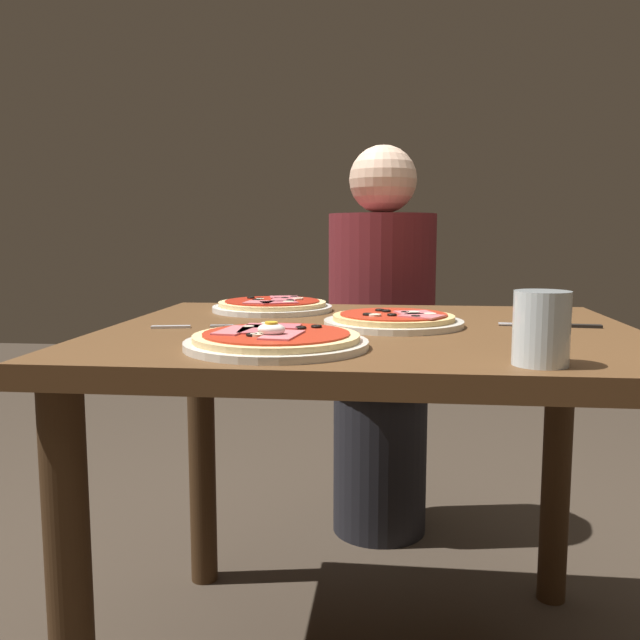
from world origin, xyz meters
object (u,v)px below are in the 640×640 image
pizza_across_left (273,306)px  diner_person (381,353)px  dining_table (370,390)px  pizza_foreground (276,340)px  pizza_across_right (394,320)px  fork (186,327)px  water_glass_near (541,333)px  knife (557,325)px

pizza_across_left → diner_person: size_ratio=0.24×
dining_table → pizza_foreground: pizza_foreground is taller
pizza_across_right → fork: pizza_across_right is taller
dining_table → pizza_across_right: 0.15m
fork → pizza_foreground: bearing=-44.0°
dining_table → pizza_across_right: bearing=33.1°
water_glass_near → dining_table: bearing=125.6°
pizza_across_right → water_glass_near: 0.43m
pizza_foreground → diner_person: bearing=81.3°
dining_table → pizza_foreground: (-0.14, -0.25, 0.14)m
pizza_across_left → knife: pizza_across_left is taller
knife → diner_person: 0.79m
pizza_across_left → knife: (0.61, -0.21, -0.01)m
pizza_across_right → fork: 0.41m
pizza_foreground → diner_person: (0.15, 0.98, -0.19)m
pizza_across_left → water_glass_near: size_ratio=2.71×
dining_table → pizza_foreground: size_ratio=3.44×
water_glass_near → diner_person: diner_person is taller
pizza_across_left → diner_person: bearing=62.2°
pizza_foreground → fork: (-0.21, 0.21, -0.01)m
pizza_across_left → pizza_across_right: same height
pizza_across_right → water_glass_near: (0.20, -0.38, 0.03)m
pizza_foreground → diner_person: diner_person is taller
dining_table → fork: 0.38m
fork → dining_table: bearing=6.8°
pizza_across_right → diner_person: diner_person is taller
pizza_across_left → fork: bearing=-110.9°
pizza_foreground → knife: (0.51, 0.30, -0.01)m
knife → diner_person: size_ratio=0.17×
water_glass_near → diner_person: size_ratio=0.09×
pizza_foreground → pizza_across_left: size_ratio=1.05×
pizza_foreground → pizza_across_left: 0.52m
pizza_across_right → knife: bearing=4.4°
water_glass_near → fork: (-0.61, 0.31, -0.04)m
dining_table → water_glass_near: bearing=-54.4°
fork → knife: 0.73m
water_glass_near → knife: water_glass_near is taller
pizza_foreground → dining_table: bearing=60.2°
dining_table → fork: fork is taller
pizza_across_left → water_glass_near: bearing=-51.2°
fork → knife: knife is taller
pizza_across_left → pizza_across_right: size_ratio=1.02×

